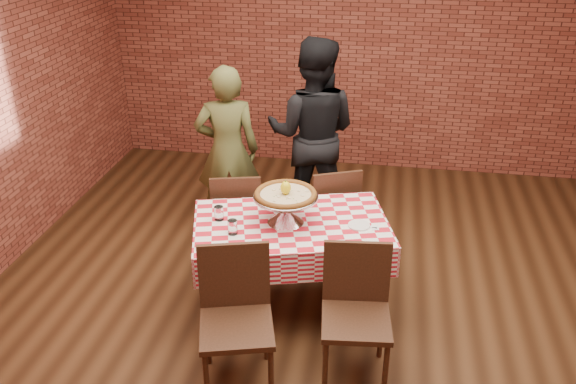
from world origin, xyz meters
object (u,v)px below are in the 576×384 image
object	(u,v)px
table	(291,266)
condiment_caddy	(289,194)
water_glass_right	(219,213)
chair_far_right	(329,211)
water_glass_left	(233,227)
chair_near_right	(356,320)
chair_far_left	(237,216)
pizza	(286,195)
diner_olive	(227,151)
diner_black	(312,134)
chair_near_left	(236,325)
pizza_stand	(286,209)

from	to	relation	value
table	condiment_caddy	size ratio (longest dim) A/B	9.83
water_glass_right	chair_far_right	world-z (taller)	chair_far_right
water_glass_left	chair_near_right	bearing A→B (deg)	-25.20
condiment_caddy	chair_far_left	bearing A→B (deg)	135.37
pizza	chair_near_right	bearing A→B (deg)	-49.01
water_glass_left	diner_olive	distance (m)	1.41
chair_far_left	diner_black	bearing A→B (deg)	-135.79
table	chair_near_left	distance (m)	0.88
table	chair_far_left	xyz separation A→B (m)	(-0.57, 0.58, 0.07)
condiment_caddy	chair_far_left	xyz separation A→B (m)	(-0.50, 0.28, -0.39)
chair_far_left	chair_far_right	world-z (taller)	chair_far_right
table	chair_near_right	size ratio (longest dim) A/B	1.51
chair_far_right	diner_olive	size ratio (longest dim) A/B	0.56
chair_near_right	diner_olive	bearing A→B (deg)	120.16
chair_near_right	diner_olive	size ratio (longest dim) A/B	0.58
table	chair_near_right	bearing A→B (deg)	-51.04
chair_near_left	water_glass_left	bearing A→B (deg)	89.63
water_glass_left	chair_far_left	world-z (taller)	chair_far_left
condiment_caddy	chair_far_left	size ratio (longest dim) A/B	0.16
condiment_caddy	chair_far_right	xyz separation A→B (m)	(0.27, 0.49, -0.38)
table	diner_black	world-z (taller)	diner_black
pizza_stand	chair_near_right	xyz separation A→B (m)	(0.58, -0.66, -0.40)
water_glass_left	chair_far_left	distance (m)	0.91
chair_far_right	diner_black	bearing A→B (deg)	-92.44
pizza_stand	chair_near_right	size ratio (longest dim) A/B	0.52
pizza_stand	diner_olive	xyz separation A→B (m)	(-0.74, 1.12, -0.07)
pizza	chair_far_left	xyz separation A→B (m)	(-0.52, 0.58, -0.53)
pizza_stand	diner_black	distance (m)	1.43
pizza	chair_far_right	xyz separation A→B (m)	(0.24, 0.79, -0.53)
chair_far_right	pizza_stand	bearing A→B (deg)	49.61
water_glass_right	chair_far_right	distance (m)	1.17
table	water_glass_right	size ratio (longest dim) A/B	12.99
chair_near_right	chair_far_left	world-z (taller)	chair_near_right
table	pizza_stand	xyz separation A→B (m)	(-0.04, 0.00, 0.49)
table	pizza_stand	bearing A→B (deg)	177.69
condiment_caddy	chair_far_right	bearing A→B (deg)	45.28
pizza	water_glass_right	bearing A→B (deg)	-173.90
pizza_stand	condiment_caddy	bearing A→B (deg)	95.38
chair_near_right	diner_olive	world-z (taller)	diner_olive
chair_near_left	diner_black	xyz separation A→B (m)	(0.17, 2.29, 0.43)
diner_olive	table	bearing A→B (deg)	109.81
chair_near_right	chair_far_right	world-z (taller)	chair_near_right
water_glass_left	chair_far_right	bearing A→B (deg)	60.45
pizza_stand	water_glass_left	distance (m)	0.41
chair_far_left	water_glass_right	bearing A→B (deg)	79.19
water_glass_right	diner_olive	distance (m)	1.20
pizza	chair_far_right	bearing A→B (deg)	72.90
pizza	water_glass_right	xyz separation A→B (m)	(-0.49, -0.05, -0.17)
table	condiment_caddy	distance (m)	0.55
chair_far_left	chair_far_right	distance (m)	0.80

